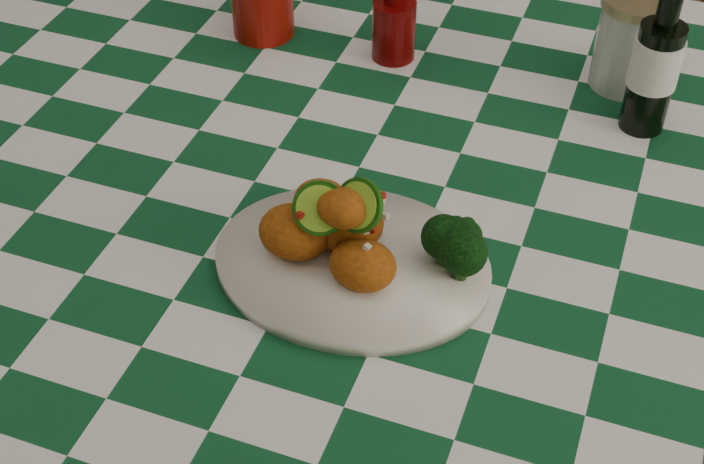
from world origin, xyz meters
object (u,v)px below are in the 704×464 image
at_px(ketchup_bottle, 394,14).
at_px(wooden_chair_left, 392,79).
at_px(plate, 352,265).
at_px(mason_jar, 630,42).
at_px(fried_chicken_pile, 346,225).
at_px(beer_bottle, 658,52).
at_px(dining_table, 427,402).

height_order(ketchup_bottle, wooden_chair_left, ketchup_bottle).
bearing_deg(plate, mason_jar, 64.68).
bearing_deg(wooden_chair_left, plate, -61.34).
bearing_deg(fried_chicken_pile, plate, 0.00).
xyz_separation_m(plate, mason_jar, (0.21, 0.44, 0.05)).
xyz_separation_m(ketchup_bottle, beer_bottle, (0.33, -0.04, 0.04)).
distance_m(plate, mason_jar, 0.49).
bearing_deg(ketchup_bottle, beer_bottle, -7.28).
xyz_separation_m(plate, wooden_chair_left, (-0.23, 0.84, -0.36)).
xyz_separation_m(fried_chicken_pile, mason_jar, (0.21, 0.44, -0.00)).
height_order(mason_jar, beer_bottle, beer_bottle).
relative_size(dining_table, wooden_chair_left, 1.90).
bearing_deg(ketchup_bottle, mason_jar, 7.87).
relative_size(plate, mason_jar, 2.32).
bearing_deg(dining_table, plate, -107.89).
relative_size(plate, fried_chicken_pile, 2.03).
height_order(plate, wooden_chair_left, wooden_chair_left).
bearing_deg(mason_jar, wooden_chair_left, 137.04).
height_order(fried_chicken_pile, wooden_chair_left, fried_chicken_pile).
distance_m(dining_table, ketchup_bottle, 0.53).
height_order(plate, ketchup_bottle, ketchup_bottle).
bearing_deg(wooden_chair_left, mason_jar, -29.35).
distance_m(mason_jar, wooden_chair_left, 0.72).
bearing_deg(ketchup_bottle, dining_table, -59.27).
height_order(dining_table, beer_bottle, beer_bottle).
xyz_separation_m(plate, beer_bottle, (0.24, 0.35, 0.09)).
bearing_deg(ketchup_bottle, fried_chicken_pile, -78.48).
bearing_deg(mason_jar, fried_chicken_pile, -116.01).
relative_size(dining_table, beer_bottle, 8.02).
distance_m(plate, beer_bottle, 0.44).
relative_size(plate, beer_bottle, 1.37).
relative_size(dining_table, mason_jar, 13.53).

